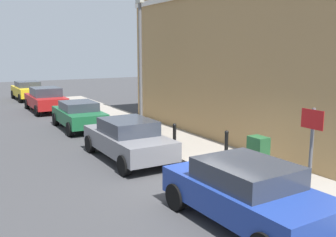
# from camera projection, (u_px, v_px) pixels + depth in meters

# --- Properties ---
(ground) EXTENTS (80.00, 80.00, 0.00)m
(ground) POSITION_uv_depth(u_px,v_px,m) (201.00, 186.00, 10.59)
(ground) COLOR #38383A
(sidewalk) EXTENTS (2.53, 30.00, 0.15)m
(sidewalk) POSITION_uv_depth(u_px,v_px,m) (158.00, 135.00, 16.64)
(sidewalk) COLOR gray
(sidewalk) RESTS_ON ground
(corner_building) EXTENTS (7.30, 12.65, 9.31)m
(corner_building) POSITION_uv_depth(u_px,v_px,m) (273.00, 28.00, 16.81)
(corner_building) COLOR #9E7A4C
(corner_building) RESTS_ON ground
(car_blue) EXTENTS (2.05, 3.99, 1.39)m
(car_blue) POSITION_uv_depth(u_px,v_px,m) (246.00, 192.00, 8.17)
(car_blue) COLOR navy
(car_blue) RESTS_ON ground
(car_grey) EXTENTS (1.86, 4.17, 1.41)m
(car_grey) POSITION_uv_depth(u_px,v_px,m) (128.00, 139.00, 13.04)
(car_grey) COLOR slate
(car_grey) RESTS_ON ground
(car_green) EXTENTS (1.90, 3.97, 1.32)m
(car_green) POSITION_uv_depth(u_px,v_px,m) (79.00, 114.00, 18.09)
(car_green) COLOR #195933
(car_green) RESTS_ON ground
(car_red) EXTENTS (1.92, 4.28, 1.48)m
(car_red) POSITION_uv_depth(u_px,v_px,m) (46.00, 99.00, 23.27)
(car_red) COLOR maroon
(car_red) RESTS_ON ground
(car_yellow) EXTENTS (1.98, 3.97, 1.39)m
(car_yellow) POSITION_uv_depth(u_px,v_px,m) (28.00, 90.00, 28.68)
(car_yellow) COLOR gold
(car_yellow) RESTS_ON ground
(utility_cabinet) EXTENTS (0.46, 0.61, 1.15)m
(utility_cabinet) POSITION_uv_depth(u_px,v_px,m) (258.00, 158.00, 10.93)
(utility_cabinet) COLOR #1E4C28
(utility_cabinet) RESTS_ON sidewalk
(bollard_near_cabinet) EXTENTS (0.14, 0.14, 1.04)m
(bollard_near_cabinet) POSITION_uv_depth(u_px,v_px,m) (226.00, 145.00, 12.29)
(bollard_near_cabinet) COLOR black
(bollard_near_cabinet) RESTS_ON sidewalk
(bollard_far_kerb) EXTENTS (0.14, 0.14, 1.04)m
(bollard_far_kerb) POSITION_uv_depth(u_px,v_px,m) (175.00, 137.00, 13.44)
(bollard_far_kerb) COLOR black
(bollard_far_kerb) RESTS_ON sidewalk
(street_sign) EXTENTS (0.08, 0.60, 2.30)m
(street_sign) POSITION_uv_depth(u_px,v_px,m) (311.00, 143.00, 8.61)
(street_sign) COLOR #59595B
(street_sign) RESTS_ON sidewalk
(lamppost) EXTENTS (0.20, 0.44, 5.72)m
(lamppost) POSITION_uv_depth(u_px,v_px,m) (140.00, 60.00, 16.58)
(lamppost) COLOR #59595B
(lamppost) RESTS_ON sidewalk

